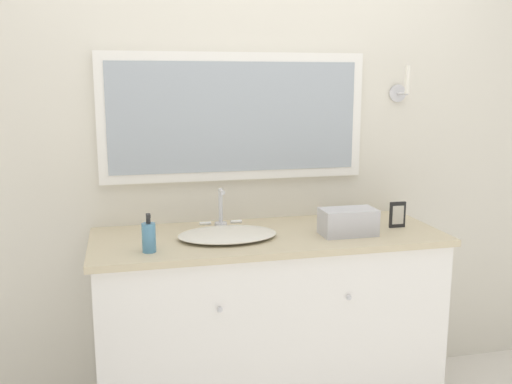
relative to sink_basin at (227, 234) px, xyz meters
name	(u,v)px	position (x,y,z in m)	size (l,w,h in m)	color
wall_back	(252,147)	(0.20, 0.36, 0.35)	(8.00, 0.18, 2.55)	silver
vanity_counter	(268,326)	(0.20, 0.02, -0.48)	(1.62, 0.62, 0.91)	white
sink_basin	(227,234)	(0.00, 0.00, 0.00)	(0.45, 0.36, 0.20)	silver
soap_bottle	(149,237)	(-0.35, -0.14, 0.05)	(0.06, 0.06, 0.16)	teal
appliance_box	(348,222)	(0.55, -0.08, 0.04)	(0.25, 0.14, 0.12)	#BCBCC1
picture_frame	(397,215)	(0.83, -0.01, 0.04)	(0.08, 0.01, 0.13)	black
hand_towel_near_sink	(350,216)	(0.67, 0.19, 0.00)	(0.19, 0.14, 0.04)	silver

